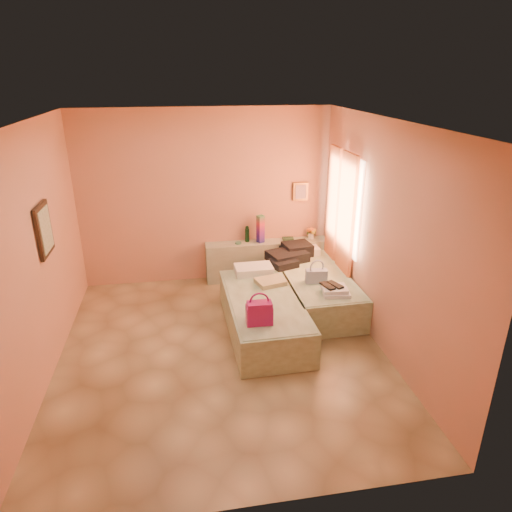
{
  "coord_description": "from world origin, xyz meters",
  "views": [
    {
      "loc": [
        -0.4,
        -4.89,
        3.29
      ],
      "look_at": [
        0.58,
        0.85,
        0.92
      ],
      "focal_mm": 32.0,
      "sensor_mm": 36.0,
      "label": 1
    }
  ],
  "objects_px": {
    "water_bottle": "(247,234)",
    "headboard_ledge": "(267,260)",
    "towel_stack": "(336,291)",
    "bed_left": "(263,314)",
    "magenta_handbag": "(259,312)",
    "green_book": "(288,239)",
    "blue_handbag": "(316,276)",
    "flower_vase": "(311,232)",
    "bed_right": "(314,288)"
  },
  "relations": [
    {
      "from": "flower_vase",
      "to": "magenta_handbag",
      "type": "relative_size",
      "value": 0.74
    },
    {
      "from": "headboard_ledge",
      "to": "flower_vase",
      "type": "distance_m",
      "value": 0.89
    },
    {
      "from": "water_bottle",
      "to": "green_book",
      "type": "distance_m",
      "value": 0.7
    },
    {
      "from": "bed_right",
      "to": "blue_handbag",
      "type": "distance_m",
      "value": 0.47
    },
    {
      "from": "bed_right",
      "to": "water_bottle",
      "type": "height_order",
      "value": "water_bottle"
    },
    {
      "from": "headboard_ledge",
      "to": "water_bottle",
      "type": "height_order",
      "value": "water_bottle"
    },
    {
      "from": "magenta_handbag",
      "to": "flower_vase",
      "type": "bearing_deg",
      "value": 62.15
    },
    {
      "from": "flower_vase",
      "to": "towel_stack",
      "type": "relative_size",
      "value": 0.65
    },
    {
      "from": "bed_left",
      "to": "green_book",
      "type": "bearing_deg",
      "value": 65.68
    },
    {
      "from": "green_book",
      "to": "flower_vase",
      "type": "xyz_separation_m",
      "value": [
        0.4,
        -0.01,
        0.1
      ]
    },
    {
      "from": "bed_left",
      "to": "green_book",
      "type": "relative_size",
      "value": 10.96
    },
    {
      "from": "headboard_ledge",
      "to": "bed_right",
      "type": "relative_size",
      "value": 1.02
    },
    {
      "from": "water_bottle",
      "to": "towel_stack",
      "type": "xyz_separation_m",
      "value": [
        0.93,
        -1.82,
        -0.23
      ]
    },
    {
      "from": "magenta_handbag",
      "to": "bed_left",
      "type": "bearing_deg",
      "value": 76.24
    },
    {
      "from": "headboard_ledge",
      "to": "magenta_handbag",
      "type": "height_order",
      "value": "magenta_handbag"
    },
    {
      "from": "bed_right",
      "to": "headboard_ledge",
      "type": "bearing_deg",
      "value": 115.31
    },
    {
      "from": "bed_right",
      "to": "towel_stack",
      "type": "height_order",
      "value": "towel_stack"
    },
    {
      "from": "headboard_ledge",
      "to": "bed_right",
      "type": "bearing_deg",
      "value": -63.43
    },
    {
      "from": "bed_right",
      "to": "blue_handbag",
      "type": "xyz_separation_m",
      "value": [
        -0.08,
        -0.3,
        0.35
      ]
    },
    {
      "from": "bed_left",
      "to": "magenta_handbag",
      "type": "distance_m",
      "value": 0.76
    },
    {
      "from": "bed_left",
      "to": "headboard_ledge",
      "type": "bearing_deg",
      "value": 76.3
    },
    {
      "from": "water_bottle",
      "to": "blue_handbag",
      "type": "distance_m",
      "value": 1.62
    },
    {
      "from": "headboard_ledge",
      "to": "bed_left",
      "type": "distance_m",
      "value": 1.74
    },
    {
      "from": "bed_right",
      "to": "magenta_handbag",
      "type": "bearing_deg",
      "value": -131.08
    },
    {
      "from": "bed_left",
      "to": "bed_right",
      "type": "distance_m",
      "value": 1.11
    },
    {
      "from": "water_bottle",
      "to": "towel_stack",
      "type": "bearing_deg",
      "value": -62.82
    },
    {
      "from": "green_book",
      "to": "towel_stack",
      "type": "relative_size",
      "value": 0.52
    },
    {
      "from": "headboard_ledge",
      "to": "green_book",
      "type": "height_order",
      "value": "green_book"
    },
    {
      "from": "towel_stack",
      "to": "bed_left",
      "type": "bearing_deg",
      "value": 176.56
    },
    {
      "from": "magenta_handbag",
      "to": "blue_handbag",
      "type": "relative_size",
      "value": 1.03
    },
    {
      "from": "headboard_ledge",
      "to": "flower_vase",
      "type": "height_order",
      "value": "flower_vase"
    },
    {
      "from": "headboard_ledge",
      "to": "magenta_handbag",
      "type": "distance_m",
      "value": 2.42
    },
    {
      "from": "blue_handbag",
      "to": "headboard_ledge",
      "type": "bearing_deg",
      "value": 114.99
    },
    {
      "from": "bed_right",
      "to": "magenta_handbag",
      "type": "distance_m",
      "value": 1.72
    },
    {
      "from": "green_book",
      "to": "magenta_handbag",
      "type": "xyz_separation_m",
      "value": [
        -0.91,
        -2.37,
        -0.02
      ]
    },
    {
      "from": "green_book",
      "to": "blue_handbag",
      "type": "height_order",
      "value": "blue_handbag"
    },
    {
      "from": "green_book",
      "to": "flower_vase",
      "type": "bearing_deg",
      "value": 3.64
    },
    {
      "from": "bed_left",
      "to": "flower_vase",
      "type": "relative_size",
      "value": 8.73
    },
    {
      "from": "water_bottle",
      "to": "headboard_ledge",
      "type": "bearing_deg",
      "value": -9.8
    },
    {
      "from": "bed_left",
      "to": "flower_vase",
      "type": "bearing_deg",
      "value": 55.25
    },
    {
      "from": "bed_right",
      "to": "water_bottle",
      "type": "distance_m",
      "value": 1.49
    },
    {
      "from": "bed_left",
      "to": "water_bottle",
      "type": "height_order",
      "value": "water_bottle"
    },
    {
      "from": "water_bottle",
      "to": "bed_left",
      "type": "bearing_deg",
      "value": -91.6
    },
    {
      "from": "green_book",
      "to": "water_bottle",
      "type": "bearing_deg",
      "value": -175.86
    },
    {
      "from": "water_bottle",
      "to": "flower_vase",
      "type": "relative_size",
      "value": 1.13
    },
    {
      "from": "bed_left",
      "to": "green_book",
      "type": "distance_m",
      "value": 1.94
    },
    {
      "from": "flower_vase",
      "to": "blue_handbag",
      "type": "relative_size",
      "value": 0.76
    },
    {
      "from": "water_bottle",
      "to": "flower_vase",
      "type": "bearing_deg",
      "value": -1.45
    },
    {
      "from": "water_bottle",
      "to": "blue_handbag",
      "type": "height_order",
      "value": "water_bottle"
    },
    {
      "from": "bed_left",
      "to": "blue_handbag",
      "type": "xyz_separation_m",
      "value": [
        0.82,
        0.35,
        0.35
      ]
    }
  ]
}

